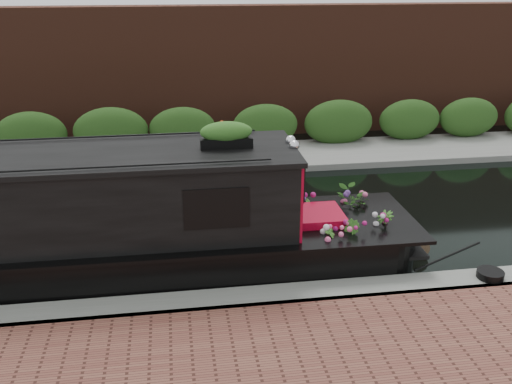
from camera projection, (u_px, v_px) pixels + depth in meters
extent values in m
plane|color=black|center=(196.00, 226.00, 11.92)|extent=(80.00, 80.00, 0.00)
cube|color=gray|center=(207.00, 313.00, 8.89)|extent=(40.00, 0.60, 0.50)
cube|color=gray|center=(188.00, 163.00, 15.79)|extent=(40.00, 2.40, 0.34)
cube|color=#244818|center=(187.00, 153.00, 16.62)|extent=(40.00, 1.10, 2.80)
cube|color=#492518|center=(184.00, 134.00, 18.56)|extent=(40.00, 1.00, 8.00)
cube|color=black|center=(3.00, 203.00, 9.23)|extent=(9.48, 1.87, 1.39)
cube|color=#AE0623|center=(291.00, 188.00, 9.90)|extent=(0.08, 1.80, 1.39)
cube|color=black|center=(217.00, 208.00, 8.83)|extent=(0.93, 0.04, 0.57)
cube|color=#AE0623|center=(319.00, 225.00, 10.24)|extent=(0.83, 0.93, 0.51)
sphere|color=silver|center=(294.00, 145.00, 9.47)|extent=(0.19, 0.19, 0.19)
sphere|color=silver|center=(291.00, 141.00, 9.74)|extent=(0.19, 0.19, 0.19)
cube|color=black|center=(226.00, 143.00, 9.43)|extent=(0.86, 0.25, 0.17)
ellipsoid|color=#CA4016|center=(226.00, 130.00, 9.35)|extent=(0.95, 0.26, 0.25)
imported|color=#346A23|center=(329.00, 240.00, 9.61)|extent=(0.32, 0.35, 0.55)
imported|color=#346A23|center=(351.00, 238.00, 9.66)|extent=(0.33, 0.38, 0.59)
imported|color=#346A23|center=(354.00, 204.00, 10.88)|extent=(0.68, 0.60, 0.71)
imported|color=#346A23|center=(384.00, 227.00, 10.06)|extent=(0.43, 0.43, 0.59)
imported|color=#346A23|center=(304.00, 208.00, 10.77)|extent=(0.36, 0.42, 0.67)
cylinder|color=brown|center=(418.00, 245.00, 10.71)|extent=(0.32, 0.35, 0.32)
cylinder|color=black|center=(490.00, 274.00, 9.40)|extent=(0.44, 0.44, 0.12)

